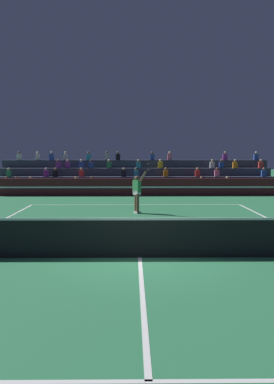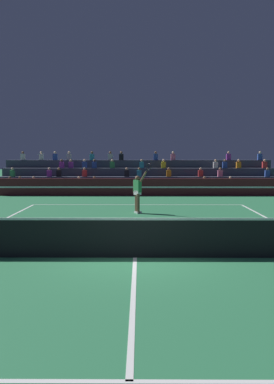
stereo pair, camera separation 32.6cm
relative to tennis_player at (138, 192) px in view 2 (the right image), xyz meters
The scene contains 7 objects.
ground_plane 8.67m from the tennis_player, 90.21° to the right, with size 120.00×120.00×0.00m, color #2D7A4C.
court_lines 8.67m from the tennis_player, 90.21° to the right, with size 11.10×23.90×0.01m.
tennis_net 8.62m from the tennis_player, 90.21° to the right, with size 12.00×0.10×1.10m.
sponsor_banner_wall 8.26m from the tennis_player, 90.22° to the left, with size 18.00×0.26×1.10m.
bleacher_stand 11.42m from the tennis_player, 90.20° to the left, with size 19.00×3.80×2.83m.
tennis_player is the anchor object (origin of this frame).
tennis_ball 4.32m from the tennis_player, 144.05° to the right, with size 0.07×0.07×0.07m, color #C6DB33.
Camera 2 is at (0.13, -11.65, 2.79)m, focal length 42.00 mm.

